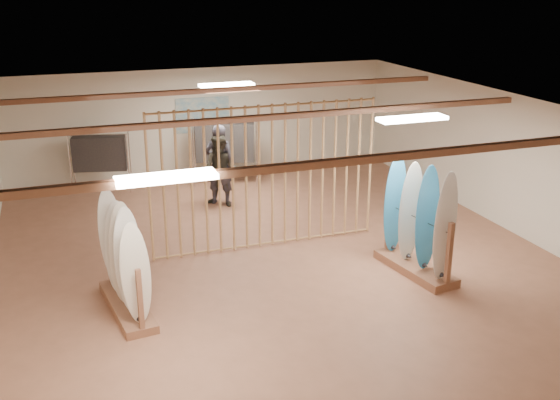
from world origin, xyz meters
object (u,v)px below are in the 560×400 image
object	(u,v)px
rack_right	(417,236)
clothing_rack_a	(100,153)
rack_left	(125,275)
clothing_rack_b	(225,142)
shopper_b	(221,166)
shopper_a	(220,159)

from	to	relation	value
rack_right	clothing_rack_a	xyz separation A→B (m)	(-4.81, 6.64, 0.27)
rack_left	clothing_rack_a	bearing A→B (deg)	81.32
clothing_rack_a	clothing_rack_b	world-z (taller)	clothing_rack_b
shopper_b	shopper_a	bearing A→B (deg)	124.87
clothing_rack_b	shopper_b	xyz separation A→B (m)	(-0.52, -1.55, -0.15)
rack_left	shopper_a	bearing A→B (deg)	52.12
rack_left	shopper_b	distance (m)	5.10
clothing_rack_b	shopper_b	distance (m)	1.64
rack_right	shopper_b	world-z (taller)	rack_right
rack_left	shopper_b	world-z (taller)	shopper_b
clothing_rack_b	shopper_a	bearing A→B (deg)	-92.29
rack_left	shopper_b	size ratio (longest dim) A/B	1.02
rack_left	shopper_a	distance (m)	5.25
rack_right	shopper_b	bearing A→B (deg)	108.51
clothing_rack_b	shopper_b	bearing A→B (deg)	-90.90
shopper_b	rack_right	bearing A→B (deg)	-22.58
clothing_rack_a	shopper_a	size ratio (longest dim) A/B	0.69
clothing_rack_b	shopper_a	distance (m)	1.48
rack_left	rack_right	distance (m)	5.02
rack_right	clothing_rack_b	distance (m)	6.44
shopper_a	rack_right	bearing A→B (deg)	147.19
rack_left	clothing_rack_a	world-z (taller)	rack_left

